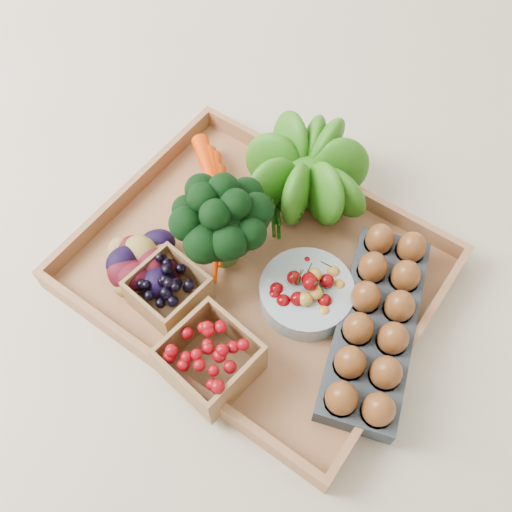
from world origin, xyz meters
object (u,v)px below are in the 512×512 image
Objects in this scene: tray at (256,272)px; broccoli at (222,235)px; egg_carton at (375,326)px; cherry_bowl at (306,294)px.

broccoli reaches higher than tray.
egg_carton is (0.21, 0.02, 0.03)m from tray.
tray is 3.40× the size of broccoli.
cherry_bowl is at bearing 3.74° from broccoli.
broccoli is at bearing 167.03° from egg_carton.
broccoli is 1.09× the size of cherry_bowl.
tray is at bearing 7.64° from broccoli.
cherry_bowl is at bearing 1.28° from tray.
broccoli is at bearing -172.36° from tray.
cherry_bowl reaches higher than tray.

